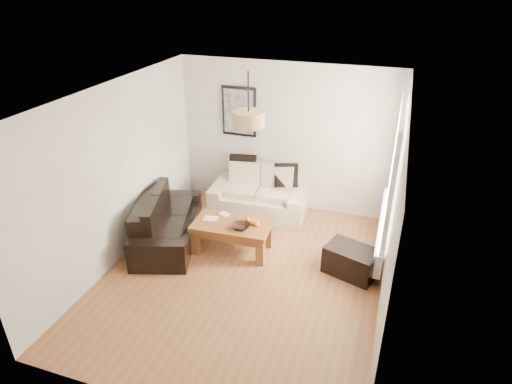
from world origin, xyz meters
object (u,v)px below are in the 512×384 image
(sofa_leather, at_px, (167,221))
(coffee_table, at_px, (232,237))
(ottoman, at_px, (351,261))
(loveseat_cream, at_px, (259,193))

(sofa_leather, relative_size, coffee_table, 1.47)
(ottoman, bearing_deg, coffee_table, 179.72)
(loveseat_cream, height_order, sofa_leather, loveseat_cream)
(sofa_leather, bearing_deg, loveseat_cream, -56.63)
(loveseat_cream, relative_size, ottoman, 2.28)
(loveseat_cream, distance_m, ottoman, 2.18)
(coffee_table, distance_m, ottoman, 1.82)
(sofa_leather, height_order, ottoman, sofa_leather)
(ottoman, bearing_deg, sofa_leather, -178.10)
(coffee_table, bearing_deg, loveseat_cream, 88.46)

